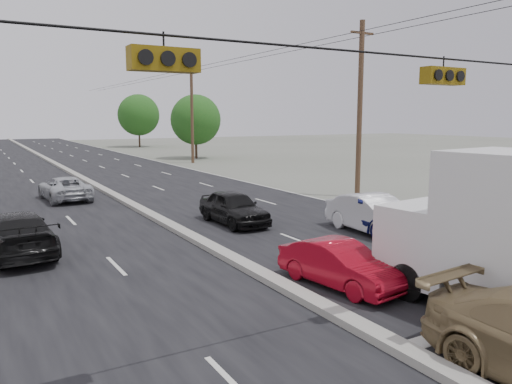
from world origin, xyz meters
TOP-DOWN VIEW (x-y plane):
  - ground at (0.00, 0.00)m, footprint 200.00×200.00m
  - road_surface at (0.00, 30.00)m, footprint 20.00×160.00m
  - center_median at (0.00, 30.00)m, footprint 0.50×160.00m
  - utility_pole_right_b at (12.50, 15.00)m, footprint 1.60×0.30m
  - utility_pole_right_c at (12.50, 40.00)m, footprint 1.60×0.30m
  - traffic_signals at (1.40, 0.00)m, footprint 25.00×0.30m
  - tree_right_mid at (15.00, 45.00)m, footprint 5.60×5.60m
  - tree_right_far at (16.00, 70.00)m, footprint 6.40×6.40m
  - red_sedan at (1.44, 3.06)m, footprint 1.81×3.89m
  - queue_car_a at (2.64, 11.73)m, footprint 1.76×4.27m
  - queue_car_b at (6.68, 7.31)m, footprint 1.89×4.75m
  - queue_car_d at (7.00, 4.89)m, footprint 2.67×5.43m
  - oncoming_near at (-5.98, 10.90)m, footprint 2.50×5.28m
  - oncoming_far at (-2.68, 22.06)m, footprint 2.49×4.88m

SIDE VIEW (x-z plane):
  - ground at x=0.00m, z-range 0.00..0.00m
  - road_surface at x=0.00m, z-range -0.01..0.01m
  - center_median at x=0.00m, z-range 0.00..0.20m
  - red_sedan at x=1.44m, z-range 0.00..1.24m
  - oncoming_far at x=-2.68m, z-range 0.00..1.32m
  - queue_car_a at x=2.64m, z-range 0.00..1.45m
  - oncoming_near at x=-5.98m, z-range 0.00..1.49m
  - queue_car_d at x=7.00m, z-range 0.00..1.52m
  - queue_car_b at x=6.68m, z-range 0.00..1.54m
  - tree_right_mid at x=15.00m, z-range 0.77..7.91m
  - tree_right_far at x=16.00m, z-range 0.88..9.04m
  - utility_pole_right_b at x=12.50m, z-range 0.11..10.11m
  - utility_pole_right_c at x=12.50m, z-range 0.11..10.11m
  - traffic_signals at x=1.40m, z-range 5.22..5.77m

